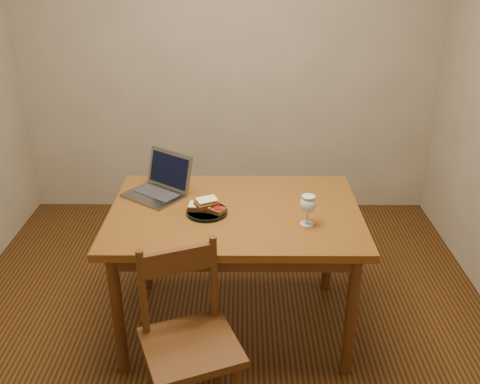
{
  "coord_description": "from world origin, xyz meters",
  "views": [
    {
      "loc": [
        0.11,
        -2.43,
        2.0
      ],
      "look_at": [
        0.1,
        0.13,
        0.8
      ],
      "focal_mm": 40.0,
      "sensor_mm": 36.0,
      "label": 1
    }
  ],
  "objects_px": {
    "table": "(235,224)",
    "milk_glass": "(308,210)",
    "chair": "(189,334)",
    "laptop": "(161,183)",
    "plate": "(207,212)"
  },
  "relations": [
    {
      "from": "chair",
      "to": "laptop",
      "type": "bearing_deg",
      "value": 83.13
    },
    {
      "from": "table",
      "to": "chair",
      "type": "distance_m",
      "value": 0.7
    },
    {
      "from": "plate",
      "to": "chair",
      "type": "bearing_deg",
      "value": -94.75
    },
    {
      "from": "table",
      "to": "laptop",
      "type": "height_order",
      "value": "laptop"
    },
    {
      "from": "plate",
      "to": "table",
      "type": "bearing_deg",
      "value": 17.57
    },
    {
      "from": "table",
      "to": "milk_glass",
      "type": "distance_m",
      "value": 0.42
    },
    {
      "from": "table",
      "to": "chair",
      "type": "bearing_deg",
      "value": -106.71
    },
    {
      "from": "milk_glass",
      "to": "plate",
      "type": "bearing_deg",
      "value": 167.26
    },
    {
      "from": "chair",
      "to": "milk_glass",
      "type": "bearing_deg",
      "value": 20.04
    },
    {
      "from": "table",
      "to": "laptop",
      "type": "bearing_deg",
      "value": 153.62
    },
    {
      "from": "milk_glass",
      "to": "table",
      "type": "bearing_deg",
      "value": 156.06
    },
    {
      "from": "table",
      "to": "laptop",
      "type": "relative_size",
      "value": 3.19
    },
    {
      "from": "chair",
      "to": "table",
      "type": "bearing_deg",
      "value": 51.94
    },
    {
      "from": "plate",
      "to": "milk_glass",
      "type": "xyz_separation_m",
      "value": [
        0.5,
        -0.11,
        0.07
      ]
    },
    {
      "from": "table",
      "to": "milk_glass",
      "type": "xyz_separation_m",
      "value": [
        0.36,
        -0.16,
        0.16
      ]
    }
  ]
}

